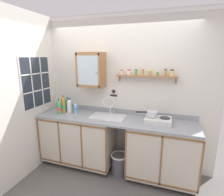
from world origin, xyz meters
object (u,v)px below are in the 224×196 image
Objects in this scene: bottle_detergent_teal_1 at (68,104)px; bottle_soda_green_4 at (59,107)px; warning_sign at (114,93)px; saucepan at (152,114)px; bottle_opaque_white_0 at (69,106)px; bottle_water_blue_3 at (76,108)px; hot_plate_stove at (158,120)px; bottle_juice_amber_2 at (63,105)px; wall_cabinet at (91,70)px; sink at (108,117)px; trash_bin at (119,164)px.

bottle_soda_green_4 is (-0.04, -0.21, -0.00)m from bottle_detergent_teal_1.
bottle_detergent_teal_1 is 1.30× the size of warning_sign.
saucepan is at bearing -2.83° from bottle_detergent_teal_1.
bottle_opaque_white_0 is 1.24× the size of bottle_water_blue_3.
hot_plate_stove is at bearing -19.35° from warning_sign.
bottle_soda_green_4 is (-0.27, -0.11, 0.02)m from bottle_water_blue_3.
bottle_soda_green_4 is at bearing -105.96° from bottle_juice_amber_2.
bottle_opaque_white_0 is 0.78m from wall_cabinet.
sink is 0.91m from bottle_soda_green_4.
sink is at bearing 178.28° from hot_plate_stove.
bottle_opaque_white_0 is at bearing 43.81° from bottle_soda_green_4.
bottle_water_blue_3 is 0.74m from warning_sign.
trash_bin is at bearing -6.95° from bottle_water_blue_3.
bottle_water_blue_3 is at bearing 173.05° from trash_bin.
saucepan is at bearing 0.22° from bottle_opaque_white_0.
bottle_juice_amber_2 reaches higher than bottle_soda_green_4.
bottle_water_blue_3 is 1.23m from trash_bin.
bottle_juice_amber_2 is (-1.70, -0.01, 0.10)m from hot_plate_stove.
bottle_opaque_white_0 is 0.45× the size of wall_cabinet.
sink reaches higher than trash_bin.
bottle_detergent_teal_1 is 0.82m from wall_cabinet.
warning_sign is at bearing 86.50° from sink.
bottle_water_blue_3 is (-1.45, 0.00, 0.06)m from hot_plate_stove.
sink is 0.75m from saucepan.
bottle_soda_green_4 is at bearing -154.11° from wall_cabinet.
bottle_detergent_teal_1 is at bearing 169.41° from trash_bin.
warning_sign is at bearing 20.96° from wall_cabinet.
wall_cabinet reaches higher than warning_sign.
bottle_soda_green_4 reaches higher than bottle_water_blue_3.
bottle_juice_amber_2 is at bearing -177.35° from sink.
sink is at bearing 2.65° from bottle_juice_amber_2.
saucepan is at bearing -20.31° from warning_sign.
bottle_soda_green_4 is 0.46× the size of wall_cabinet.
bottle_juice_amber_2 is at bearing -179.51° from hot_plate_stove.
saucepan is 1.49m from bottle_opaque_white_0.
hot_plate_stove is at bearing -3.41° from bottle_detergent_teal_1.
saucepan is 0.94× the size of trash_bin.
saucepan is at bearing 0.91° from bottle_water_blue_3.
sink reaches higher than bottle_soda_green_4.
wall_cabinet is at bearing 17.73° from bottle_juice_amber_2.
bottle_opaque_white_0 reaches higher than trash_bin.
saucepan is 1.60m from bottle_juice_amber_2.
bottle_detergent_teal_1 is at bearing 156.78° from bottle_water_blue_3.
warning_sign is (0.37, 0.14, -0.42)m from wall_cabinet.
bottle_opaque_white_0 reaches higher than bottle_water_blue_3.
bottle_detergent_teal_1 is at bearing -174.56° from wall_cabinet.
bottle_soda_green_4 is at bearing -156.09° from warning_sign.
trash_bin is at bearing -6.87° from bottle_opaque_white_0.
trash_bin is (1.09, -0.20, -0.90)m from bottle_detergent_teal_1.
bottle_juice_amber_2 is 0.89× the size of trash_bin.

